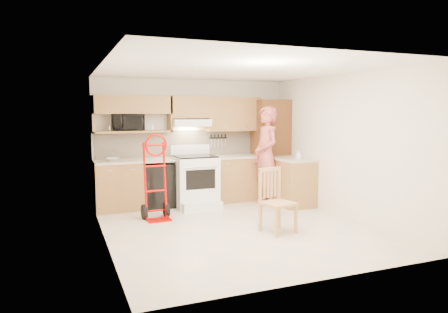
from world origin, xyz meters
TOP-DOWN VIEW (x-y plane):
  - floor at (0.00, 0.00)m, footprint 4.00×4.50m
  - ceiling at (0.00, 0.00)m, footprint 4.00×4.50m
  - wall_back at (0.00, 2.26)m, footprint 4.00×0.02m
  - wall_front at (0.00, -2.26)m, footprint 4.00×0.02m
  - wall_left at (-2.01, 0.00)m, footprint 0.02×4.50m
  - wall_right at (2.01, 0.00)m, footprint 0.02×4.50m
  - backsplash at (0.00, 2.23)m, footprint 3.92×0.03m
  - lower_cab_left at (-1.55, 1.95)m, footprint 0.90×0.60m
  - dishwasher at (-0.80, 1.95)m, footprint 0.60×0.60m
  - lower_cab_right at (0.83, 1.95)m, footprint 1.14×0.60m
  - countertop_left at (-1.25, 1.95)m, footprint 1.50×0.63m
  - countertop_right at (0.83, 1.95)m, footprint 1.14×0.63m
  - cab_return_right at (1.70, 1.15)m, footprint 0.60×1.00m
  - countertop_return at (1.70, 1.15)m, footprint 0.63×1.00m
  - pantry_tall at (1.65, 1.95)m, footprint 0.70×0.60m
  - upper_cab_left at (-1.25, 2.08)m, footprint 1.50×0.33m
  - upper_shelf_mw at (-1.25, 2.08)m, footprint 1.50×0.33m
  - upper_cab_center at (-0.12, 2.08)m, footprint 0.76×0.33m
  - upper_cab_right at (0.83, 2.08)m, footprint 1.14×0.33m
  - range_hood at (-0.12, 2.02)m, footprint 0.76×0.46m
  - knife_strip at (0.55, 2.21)m, footprint 0.40×0.05m
  - microwave at (-1.34, 2.08)m, footprint 0.58×0.40m
  - range at (-0.12, 1.67)m, footprint 0.80×1.06m
  - person at (1.24, 1.35)m, footprint 0.49×0.73m
  - hand_truck at (-1.05, 0.99)m, footprint 0.55×0.51m
  - dining_chair at (0.51, -0.46)m, footprint 0.54×0.57m
  - soap_bottle at (1.70, 0.91)m, footprint 0.10×0.10m
  - bowl at (-1.66, 1.95)m, footprint 0.31×0.31m

SIDE VIEW (x-z plane):
  - floor at x=0.00m, z-range -0.02..0.00m
  - dishwasher at x=-0.80m, z-range 0.00..0.85m
  - lower_cab_left at x=-1.55m, z-range 0.00..0.90m
  - lower_cab_right at x=0.83m, z-range 0.00..0.90m
  - cab_return_right at x=1.70m, z-range 0.00..0.90m
  - dining_chair at x=0.51m, z-range 0.00..0.99m
  - range at x=-0.12m, z-range 0.00..1.18m
  - hand_truck at x=-1.05m, z-range 0.00..1.33m
  - countertop_left at x=-1.25m, z-range 0.90..0.94m
  - countertop_right at x=0.83m, z-range 0.90..0.94m
  - countertop_return at x=1.70m, z-range 0.90..0.94m
  - bowl at x=-1.66m, z-range 0.94..1.00m
  - person at x=1.24m, z-range 0.00..1.96m
  - soap_bottle at x=1.70m, z-range 0.94..1.12m
  - pantry_tall at x=1.65m, z-range 0.00..2.10m
  - backsplash at x=0.00m, z-range 0.92..1.48m
  - knife_strip at x=0.55m, z-range 1.09..1.39m
  - wall_back at x=0.00m, z-range 0.00..2.50m
  - wall_front at x=0.00m, z-range 0.00..2.50m
  - wall_left at x=-2.01m, z-range 0.00..2.50m
  - wall_right at x=2.01m, z-range 0.00..2.50m
  - upper_shelf_mw at x=-1.25m, z-range 1.45..1.49m
  - range_hood at x=-0.12m, z-range 1.56..1.70m
  - microwave at x=-1.34m, z-range 1.49..1.81m
  - upper_cab_right at x=0.83m, z-range 1.45..2.15m
  - upper_cab_center at x=-0.12m, z-range 1.72..2.16m
  - upper_cab_left at x=-1.25m, z-range 1.81..2.15m
  - ceiling at x=0.00m, z-range 2.50..2.52m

